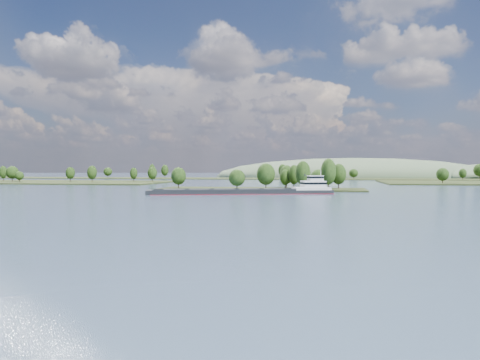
# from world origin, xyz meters

# --- Properties ---
(ground) EXTENTS (1800.00, 1800.00, 0.00)m
(ground) POSITION_xyz_m (0.00, 120.00, 0.00)
(ground) COLOR #354A5C
(ground) RESTS_ON ground
(tree_island) EXTENTS (100.00, 31.16, 15.61)m
(tree_island) POSITION_xyz_m (6.84, 178.68, 4.25)
(tree_island) COLOR black
(tree_island) RESTS_ON ground
(back_shoreline) EXTENTS (900.00, 60.00, 15.06)m
(back_shoreline) POSITION_xyz_m (9.84, 399.91, 0.81)
(back_shoreline) COLOR black
(back_shoreline) RESTS_ON ground
(hill_west) EXTENTS (320.00, 160.00, 44.00)m
(hill_west) POSITION_xyz_m (60.00, 500.00, 0.00)
(hill_west) COLOR #44583C
(hill_west) RESTS_ON ground
(cargo_barge) EXTENTS (75.30, 31.87, 10.31)m
(cargo_barge) POSITION_xyz_m (2.29, 142.82, 1.30)
(cargo_barge) COLOR black
(cargo_barge) RESTS_ON ground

